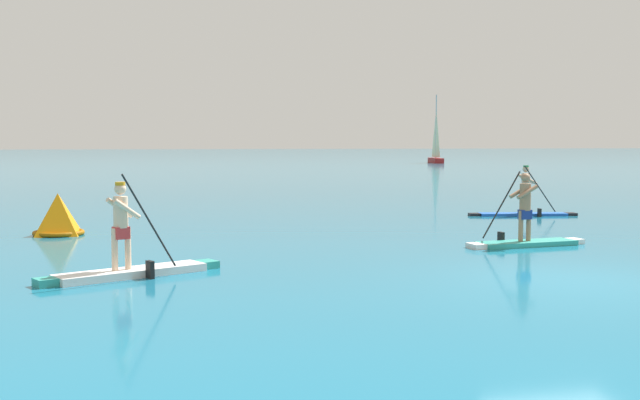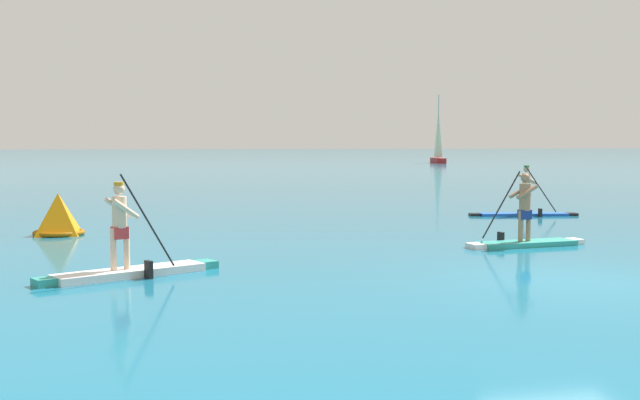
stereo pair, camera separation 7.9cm
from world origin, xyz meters
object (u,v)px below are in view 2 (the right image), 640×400
paddleboarder_near_left (129,260)px  sailboat_right_horizon (438,153)px  paddleboarder_mid_center (525,232)px  paddleboarder_far_right (525,204)px  race_marker_buoy (58,217)px

paddleboarder_near_left → sailboat_right_horizon: sailboat_right_horizon is taller
sailboat_right_horizon → paddleboarder_near_left: bearing=-14.8°
paddleboarder_mid_center → paddleboarder_far_right: bearing=-124.2°
paddleboarder_near_left → sailboat_right_horizon: size_ratio=0.44×
paddleboarder_far_right → race_marker_buoy: 14.59m
paddleboarder_near_left → paddleboarder_far_right: (12.30, 9.44, 0.07)m
paddleboarder_near_left → paddleboarder_mid_center: paddleboarder_near_left is taller
paddleboarder_near_left → paddleboarder_far_right: bearing=10.0°
race_marker_buoy → paddleboarder_far_right: bearing=10.0°
paddleboarder_near_left → sailboat_right_horizon: 75.04m
paddleboarder_far_right → sailboat_right_horizon: bearing=81.6°
paddleboarder_far_right → sailboat_right_horizon: 61.85m
paddleboarder_near_left → race_marker_buoy: paddleboarder_near_left is taller
paddleboarder_mid_center → paddleboarder_far_right: 7.75m
paddleboarder_near_left → paddleboarder_far_right: size_ratio=0.91×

